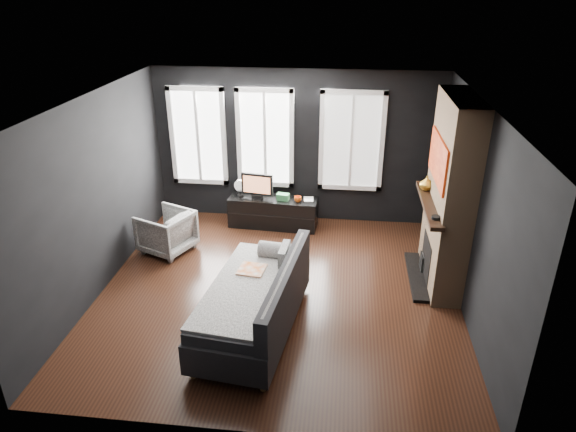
# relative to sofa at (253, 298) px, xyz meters

# --- Properties ---
(floor) EXTENTS (5.00, 5.00, 0.00)m
(floor) POSITION_rel_sofa_xyz_m (0.20, 0.89, -0.47)
(floor) COLOR black
(floor) RESTS_ON ground
(ceiling) EXTENTS (5.00, 5.00, 0.00)m
(ceiling) POSITION_rel_sofa_xyz_m (0.20, 0.89, 2.23)
(ceiling) COLOR white
(ceiling) RESTS_ON ground
(wall_back) EXTENTS (5.00, 0.02, 2.70)m
(wall_back) POSITION_rel_sofa_xyz_m (0.20, 3.39, 0.88)
(wall_back) COLOR black
(wall_back) RESTS_ON ground
(wall_left) EXTENTS (0.02, 5.00, 2.70)m
(wall_left) POSITION_rel_sofa_xyz_m (-2.30, 0.89, 0.88)
(wall_left) COLOR black
(wall_left) RESTS_ON ground
(wall_right) EXTENTS (0.02, 5.00, 2.70)m
(wall_right) POSITION_rel_sofa_xyz_m (2.70, 0.89, 0.88)
(wall_right) COLOR black
(wall_right) RESTS_ON ground
(windows) EXTENTS (4.00, 0.16, 1.76)m
(windows) POSITION_rel_sofa_xyz_m (-0.25, 3.35, 1.91)
(windows) COLOR white
(windows) RESTS_ON wall_back
(fireplace) EXTENTS (0.70, 1.62, 2.70)m
(fireplace) POSITION_rel_sofa_xyz_m (2.50, 1.49, 0.88)
(fireplace) COLOR #93724C
(fireplace) RESTS_ON floor
(sofa) EXTENTS (1.36, 2.32, 0.95)m
(sofa) POSITION_rel_sofa_xyz_m (0.00, 0.00, 0.00)
(sofa) COLOR #252427
(sofa) RESTS_ON floor
(stripe_pillow) EXTENTS (0.12, 0.41, 0.41)m
(stripe_pillow) POSITION_rel_sofa_xyz_m (0.32, 0.60, 0.21)
(stripe_pillow) COLOR gray
(stripe_pillow) RESTS_ON sofa
(armchair) EXTENTS (0.92, 0.94, 0.75)m
(armchair) POSITION_rel_sofa_xyz_m (-1.75, 1.88, -0.10)
(armchair) COLOR silver
(armchair) RESTS_ON floor
(media_console) EXTENTS (1.58, 0.59, 0.53)m
(media_console) POSITION_rel_sofa_xyz_m (-0.17, 2.99, -0.21)
(media_console) COLOR black
(media_console) RESTS_ON floor
(monitor) EXTENTS (0.58, 0.21, 0.51)m
(monitor) POSITION_rel_sofa_xyz_m (-0.44, 2.97, 0.32)
(monitor) COLOR black
(monitor) RESTS_ON media_console
(desk_fan) EXTENTS (0.27, 0.27, 0.31)m
(desk_fan) POSITION_rel_sofa_xyz_m (-0.76, 3.03, 0.22)
(desk_fan) COLOR gray
(desk_fan) RESTS_ON media_console
(mug) EXTENTS (0.14, 0.11, 0.13)m
(mug) POSITION_rel_sofa_xyz_m (0.28, 2.88, 0.12)
(mug) COLOR #C94A10
(mug) RESTS_ON media_console
(book) EXTENTS (0.16, 0.03, 0.22)m
(book) POSITION_rel_sofa_xyz_m (0.38, 2.98, 0.17)
(book) COLOR #BBB092
(book) RESTS_ON media_console
(storage_box) EXTENTS (0.23, 0.16, 0.11)m
(storage_box) POSITION_rel_sofa_xyz_m (0.01, 2.93, 0.12)
(storage_box) COLOR #377F46
(storage_box) RESTS_ON media_console
(mantel_vase) EXTENTS (0.21, 0.22, 0.21)m
(mantel_vase) POSITION_rel_sofa_xyz_m (2.25, 1.94, 0.86)
(mantel_vase) COLOR gold
(mantel_vase) RESTS_ON fireplace
(mantel_clock) EXTENTS (0.15, 0.15, 0.04)m
(mantel_clock) POSITION_rel_sofa_xyz_m (2.25, 0.94, 0.78)
(mantel_clock) COLOR black
(mantel_clock) RESTS_ON fireplace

